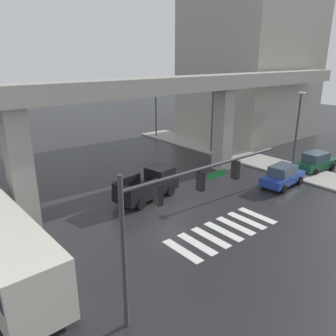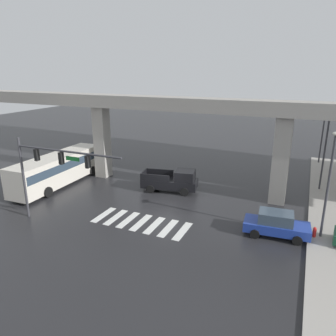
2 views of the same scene
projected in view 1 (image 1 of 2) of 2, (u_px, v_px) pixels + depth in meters
ground_plane at (174, 207)px, 23.21m from camera, size 120.00×120.00×0.00m
crosswalk_stripes at (223, 231)px, 19.91m from camera, size 7.15×2.80×0.01m
elevated_overpass at (142, 97)px, 23.52m from camera, size 50.89×2.11×8.50m
sidewalk_east at (264, 162)px, 32.70m from camera, size 4.00×36.00×0.15m
pickup_truck at (150, 185)px, 24.40m from camera, size 5.36×2.80×2.08m
sedan_blue at (283, 176)px, 26.74m from camera, size 4.43×2.22×1.72m
sedan_dark_green at (316, 162)px, 30.28m from camera, size 4.42×2.22×1.72m
traffic_signal_mast at (180, 200)px, 13.12m from camera, size 8.69×0.32×6.20m
street_lamp_near_corner at (297, 124)px, 27.87m from camera, size 0.44×0.70×7.24m
street_lamp_mid_block at (212, 111)px, 34.97m from camera, size 0.44×0.70×7.24m
street_lamp_far_north at (156, 101)px, 42.11m from camera, size 0.44×0.70×7.24m
fire_hydrant at (292, 172)px, 28.75m from camera, size 0.24×0.24×0.85m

